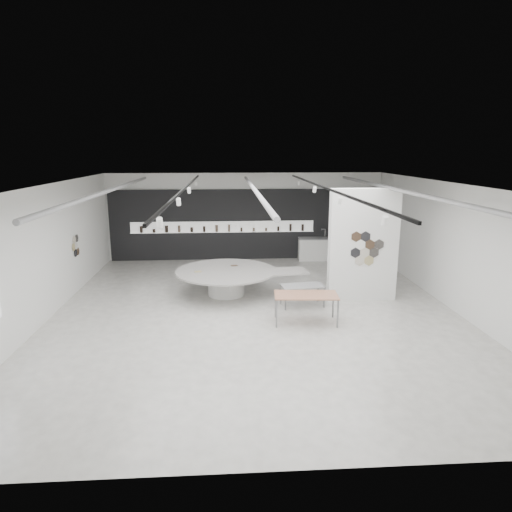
{
  "coord_description": "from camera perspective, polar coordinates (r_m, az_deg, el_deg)",
  "views": [
    {
      "loc": [
        -0.84,
        -12.95,
        4.75
      ],
      "look_at": [
        0.09,
        1.2,
        1.45
      ],
      "focal_mm": 32.0,
      "sensor_mm": 36.0,
      "label": 1
    }
  ],
  "objects": [
    {
      "name": "kitchen_counter",
      "position": [
        20.32,
        7.74,
        0.88
      ],
      "size": [
        1.77,
        0.78,
        1.37
      ],
      "rotation": [
        0.0,
        0.0,
        -0.06
      ],
      "color": "white",
      "rests_on": "ground"
    },
    {
      "name": "sample_table_wood",
      "position": [
        12.86,
        6.27,
        -5.06
      ],
      "size": [
        1.81,
        1.0,
        0.82
      ],
      "rotation": [
        0.0,
        0.0,
        -0.07
      ],
      "color": "#A57055",
      "rests_on": "ground"
    },
    {
      "name": "partition_column",
      "position": [
        14.9,
        13.26,
        1.31
      ],
      "size": [
        2.2,
        0.38,
        3.6
      ],
      "color": "white",
      "rests_on": "ground"
    },
    {
      "name": "room",
      "position": [
        13.24,
        -0.45,
        1.43
      ],
      "size": [
        12.02,
        14.02,
        3.82
      ],
      "color": "beige",
      "rests_on": "ground"
    },
    {
      "name": "sample_table_stone",
      "position": [
        14.23,
        5.83,
        -3.89
      ],
      "size": [
        1.38,
        0.82,
        0.67
      ],
      "rotation": [
        0.0,
        0.0,
        0.13
      ],
      "color": "gray",
      "rests_on": "ground"
    },
    {
      "name": "display_island",
      "position": [
        15.3,
        -3.49,
        -2.85
      ],
      "size": [
        4.62,
        3.81,
        0.86
      ],
      "rotation": [
        0.0,
        0.0,
        0.15
      ],
      "color": "white",
      "rests_on": "ground"
    },
    {
      "name": "back_wall_display",
      "position": [
        20.16,
        -1.55,
        3.92
      ],
      "size": [
        11.8,
        0.27,
        3.1
      ],
      "color": "black",
      "rests_on": "ground"
    }
  ]
}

